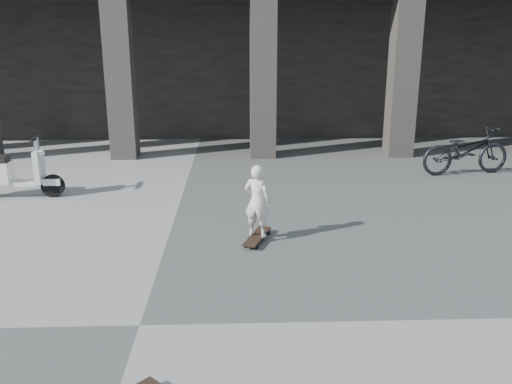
{
  "coord_description": "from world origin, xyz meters",
  "views": [
    {
      "loc": [
        1.1,
        -5.4,
        3.13
      ],
      "look_at": [
        1.41,
        2.99,
        0.65
      ],
      "focal_mm": 38.0,
      "sensor_mm": 36.0,
      "label": 1
    }
  ],
  "objects_px": {
    "scooter": "(3,174)",
    "longboard": "(257,237)",
    "child": "(257,201)",
    "bicycle": "(466,151)"
  },
  "relations": [
    {
      "from": "longboard",
      "to": "bicycle",
      "type": "relative_size",
      "value": 0.44
    },
    {
      "from": "child",
      "to": "bicycle",
      "type": "relative_size",
      "value": 0.55
    },
    {
      "from": "longboard",
      "to": "bicycle",
      "type": "height_order",
      "value": "bicycle"
    },
    {
      "from": "scooter",
      "to": "longboard",
      "type": "bearing_deg",
      "value": -27.85
    },
    {
      "from": "bicycle",
      "to": "scooter",
      "type": "bearing_deg",
      "value": 90.18
    },
    {
      "from": "longboard",
      "to": "child",
      "type": "height_order",
      "value": "child"
    },
    {
      "from": "scooter",
      "to": "bicycle",
      "type": "relative_size",
      "value": 0.83
    },
    {
      "from": "bicycle",
      "to": "child",
      "type": "bearing_deg",
      "value": 120.68
    },
    {
      "from": "longboard",
      "to": "child",
      "type": "bearing_deg",
      "value": 154.52
    },
    {
      "from": "bicycle",
      "to": "longboard",
      "type": "bearing_deg",
      "value": 120.68
    }
  ]
}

